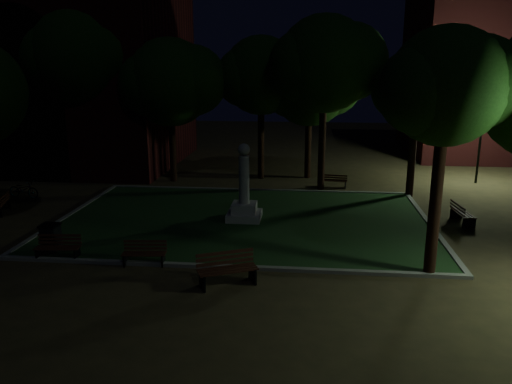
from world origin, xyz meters
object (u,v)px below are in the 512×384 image
at_px(monument, 244,199).
at_px(bicycle, 24,189).
at_px(bench_right_side, 461,214).
at_px(bench_near_right, 227,270).
at_px(trash_bin, 51,238).
at_px(bench_near_left, 145,254).
at_px(bench_west_near, 58,248).
at_px(bench_left_side, 1,205).
at_px(bench_far_side, 334,181).

bearing_deg(monument, bicycle, 166.85).
height_order(bench_right_side, bicycle, bicycle).
xyz_separation_m(bench_near_right, trash_bin, (-6.51, 1.95, 0.06)).
bearing_deg(bench_near_left, bench_west_near, 170.79).
distance_m(bench_near_left, bench_left_side, 9.57).
xyz_separation_m(monument, bench_near_left, (-2.66, -5.01, -0.59)).
distance_m(bench_left_side, bench_far_side, 16.15).
height_order(bench_near_right, bench_left_side, bench_near_right).
relative_size(bench_right_side, bicycle, 0.96).
bearing_deg(bicycle, bench_near_left, -122.49).
xyz_separation_m(bench_left_side, trash_bin, (4.59, -4.29, 0.12)).
bearing_deg(trash_bin, bench_near_right, -16.70).
bearing_deg(monument, bench_far_side, 57.42).
bearing_deg(bench_near_right, bicycle, 117.82).
height_order(bench_near_left, bicycle, bicycle).
bearing_deg(bicycle, bench_right_side, -86.63).
xyz_separation_m(bench_west_near, bench_far_side, (9.75, 11.14, -0.03)).
xyz_separation_m(bench_near_left, trash_bin, (-3.57, 0.70, 0.16)).
bearing_deg(monument, bench_near_left, -118.01).
height_order(bench_near_right, bench_right_side, bench_near_right).
bearing_deg(bench_right_side, bench_near_right, 122.68).
relative_size(bench_west_near, bench_far_side, 1.07).
height_order(monument, bench_left_side, monument).
bearing_deg(bench_west_near, bench_near_right, -18.52).
xyz_separation_m(monument, trash_bin, (-6.23, -4.30, -0.43)).
relative_size(monument, bench_left_side, 1.95).
bearing_deg(monument, bench_left_side, -179.96).
bearing_deg(bench_near_right, monument, 67.88).
xyz_separation_m(bench_west_near, bench_right_side, (14.69, 5.45, 0.02)).
xyz_separation_m(bench_left_side, bench_right_side, (19.79, 0.63, -0.01)).
height_order(bench_near_right, trash_bin, trash_bin).
relative_size(bench_near_left, bicycle, 0.89).
distance_m(bench_near_left, bench_near_right, 3.19).
bearing_deg(monument, bench_west_near, -139.85).
bearing_deg(bench_right_side, trash_bin, 102.29).
relative_size(bench_near_left, bench_near_right, 0.78).
relative_size(trash_bin, bicycle, 0.63).
relative_size(bench_far_side, trash_bin, 1.37).
bearing_deg(bench_far_side, bench_right_side, 138.22).
height_order(bench_right_side, bench_far_side, bench_right_side).
xyz_separation_m(bench_west_near, trash_bin, (-0.52, 0.52, 0.14)).
height_order(bench_near_right, bench_west_near, bench_near_right).
height_order(bench_near_left, bench_far_side, bench_near_left).
bearing_deg(bench_near_right, bench_right_side, 13.70).
distance_m(bench_west_near, bench_far_side, 14.80).
distance_m(bench_near_left, bench_west_near, 3.06).
bearing_deg(bicycle, bench_left_side, -160.87).
bearing_deg(bench_near_left, bench_left_side, 142.75).
distance_m(bench_far_side, bicycle, 15.77).
distance_m(monument, bench_left_side, 10.84).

